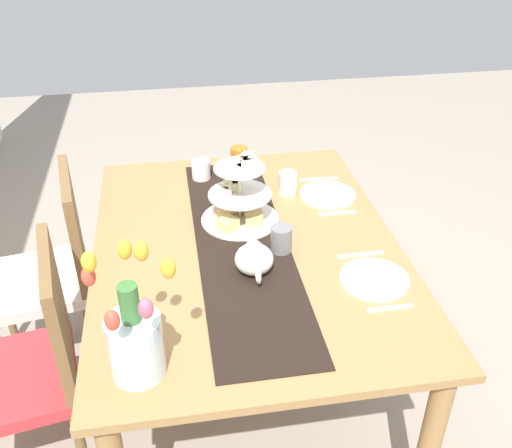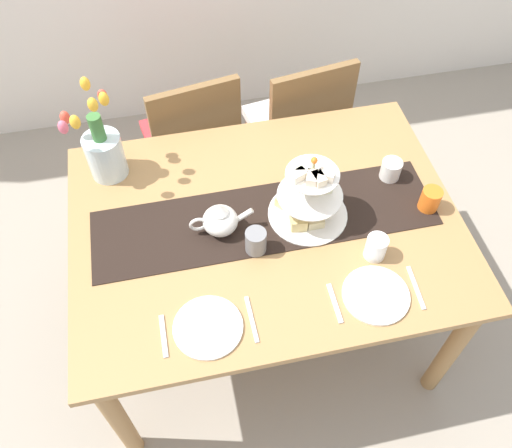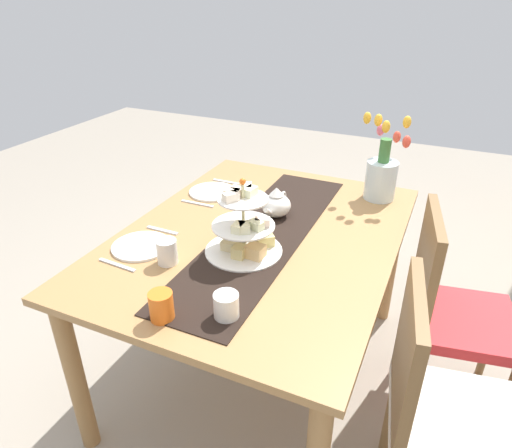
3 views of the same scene
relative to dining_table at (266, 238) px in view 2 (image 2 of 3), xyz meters
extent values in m
plane|color=gray|center=(0.00, 0.00, -0.66)|extent=(8.00, 8.00, 0.00)
cube|color=#A37747|center=(0.00, 0.00, 0.09)|extent=(1.46, 1.09, 0.03)
cylinder|color=#A37747|center=(-0.66, -0.48, -0.29)|extent=(0.07, 0.07, 0.74)
cylinder|color=#A37747|center=(0.66, -0.48, -0.29)|extent=(0.07, 0.07, 0.74)
cylinder|color=#A37747|center=(-0.66, 0.48, -0.29)|extent=(0.07, 0.07, 0.74)
cylinder|color=#A37747|center=(0.66, 0.48, -0.29)|extent=(0.07, 0.07, 0.74)
cylinder|color=brown|center=(-0.06, 1.05, -0.46)|extent=(0.04, 0.04, 0.41)
cylinder|color=brown|center=(-0.42, 0.99, -0.46)|extent=(0.04, 0.04, 0.41)
cylinder|color=brown|center=(0.00, 0.70, -0.46)|extent=(0.04, 0.04, 0.41)
cylinder|color=brown|center=(-0.35, 0.64, -0.46)|extent=(0.04, 0.04, 0.41)
cube|color=red|center=(-0.21, 0.85, -0.23)|extent=(0.49, 0.49, 0.05)
cube|color=brown|center=(-0.17, 0.66, 0.02)|extent=(0.42, 0.11, 0.45)
cylinder|color=brown|center=(0.49, 1.05, -0.46)|extent=(0.04, 0.04, 0.41)
cylinder|color=brown|center=(0.13, 0.99, -0.46)|extent=(0.04, 0.04, 0.41)
cylinder|color=brown|center=(0.54, 0.70, -0.46)|extent=(0.04, 0.04, 0.41)
cylinder|color=brown|center=(0.19, 0.64, -0.46)|extent=(0.04, 0.04, 0.41)
cube|color=silver|center=(0.34, 0.85, -0.23)|extent=(0.48, 0.48, 0.05)
cube|color=brown|center=(0.37, 0.66, 0.02)|extent=(0.42, 0.10, 0.45)
cube|color=black|center=(0.00, 0.02, 0.11)|extent=(1.29, 0.33, 0.00)
cylinder|color=beige|center=(0.16, 0.00, 0.25)|extent=(0.01, 0.01, 0.28)
cylinder|color=white|center=(0.16, 0.00, 0.11)|extent=(0.30, 0.30, 0.01)
cylinder|color=white|center=(0.16, 0.00, 0.22)|extent=(0.24, 0.24, 0.01)
cylinder|color=white|center=(0.16, 0.00, 0.33)|extent=(0.19, 0.19, 0.01)
cube|color=#DAC77F|center=(0.21, 0.01, 0.14)|extent=(0.05, 0.05, 0.05)
cube|color=#EFC37E|center=(0.19, 0.06, 0.14)|extent=(0.07, 0.07, 0.05)
cube|color=#E3D280|center=(0.09, 0.06, 0.14)|extent=(0.09, 0.09, 0.04)
cube|color=#D4BB73|center=(0.11, -0.05, 0.14)|extent=(0.07, 0.07, 0.05)
cube|color=beige|center=(0.17, -0.05, 0.13)|extent=(0.06, 0.06, 0.04)
cube|color=beige|center=(0.21, 0.01, 0.24)|extent=(0.06, 0.04, 0.03)
cube|color=beige|center=(0.20, 0.02, 0.24)|extent=(0.07, 0.06, 0.03)
cube|color=beige|center=(0.17, 0.06, 0.24)|extent=(0.05, 0.06, 0.03)
cube|color=#F4D8C6|center=(0.14, 0.07, 0.24)|extent=(0.05, 0.07, 0.03)
cube|color=beige|center=(0.13, 0.01, 0.35)|extent=(0.06, 0.04, 0.03)
cube|color=beige|center=(0.11, -0.01, 0.35)|extent=(0.07, 0.06, 0.03)
cube|color=beige|center=(0.15, -0.03, 0.35)|extent=(0.05, 0.07, 0.03)
cube|color=beige|center=(0.17, -0.04, 0.35)|extent=(0.05, 0.06, 0.03)
cube|color=#F2E1C8|center=(0.20, -0.03, 0.35)|extent=(0.07, 0.06, 0.03)
sphere|color=orange|center=(0.16, 0.00, 0.40)|extent=(0.02, 0.02, 0.02)
ellipsoid|color=white|center=(-0.17, 0.00, 0.16)|extent=(0.13, 0.13, 0.10)
cone|color=white|center=(-0.17, 0.00, 0.23)|extent=(0.06, 0.06, 0.04)
cylinder|color=white|center=(-0.08, 0.00, 0.17)|extent=(0.07, 0.02, 0.06)
torus|color=white|center=(-0.25, 0.00, 0.16)|extent=(0.07, 0.01, 0.07)
cylinder|color=silver|center=(-0.56, 0.38, 0.20)|extent=(0.15, 0.15, 0.18)
cylinder|color=#3D7538|center=(-0.56, 0.38, 0.34)|extent=(0.05, 0.05, 0.12)
ellipsoid|color=yellow|center=(-0.50, 0.38, 0.47)|extent=(0.04, 0.04, 0.06)
ellipsoid|color=#EF4C38|center=(-0.52, 0.47, 0.41)|extent=(0.04, 0.04, 0.06)
ellipsoid|color=yellow|center=(-0.56, 0.46, 0.48)|extent=(0.04, 0.04, 0.06)
ellipsoid|color=#EF4C38|center=(-0.66, 0.41, 0.38)|extent=(0.04, 0.04, 0.06)
ellipsoid|color=#E5607A|center=(-0.66, 0.33, 0.41)|extent=(0.04, 0.04, 0.06)
ellipsoid|color=yellow|center=(-0.60, 0.27, 0.47)|extent=(0.04, 0.04, 0.06)
ellipsoid|color=yellow|center=(-0.54, 0.33, 0.49)|extent=(0.04, 0.04, 0.06)
cylinder|color=white|center=(0.53, 0.12, 0.15)|extent=(0.08, 0.08, 0.08)
cylinder|color=white|center=(-0.28, -0.38, 0.11)|extent=(0.23, 0.23, 0.01)
cube|color=silver|center=(-0.43, -0.38, 0.11)|extent=(0.02, 0.15, 0.01)
cube|color=silver|center=(-0.14, -0.38, 0.11)|extent=(0.02, 0.17, 0.01)
cylinder|color=white|center=(0.30, -0.38, 0.11)|extent=(0.23, 0.23, 0.01)
cube|color=silver|center=(0.15, -0.38, 0.11)|extent=(0.02, 0.15, 0.01)
cube|color=silver|center=(0.44, -0.38, 0.11)|extent=(0.02, 0.17, 0.01)
cylinder|color=slate|center=(-0.06, -0.11, 0.16)|extent=(0.08, 0.08, 0.09)
cylinder|color=white|center=(0.34, -0.22, 0.15)|extent=(0.08, 0.08, 0.09)
cylinder|color=orange|center=(0.62, -0.06, 0.15)|extent=(0.08, 0.08, 0.09)
camera|label=1|loc=(-1.69, 0.25, 1.27)|focal=40.10mm
camera|label=2|loc=(-0.29, -1.18, 1.70)|focal=37.60mm
camera|label=3|loc=(1.51, 0.66, 1.03)|focal=31.85mm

